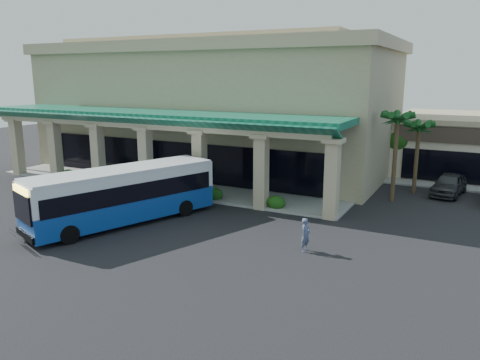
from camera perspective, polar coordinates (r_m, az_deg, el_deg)
The scene contains 10 objects.
ground at distance 25.94m, azimuth -5.35°, elevation -5.93°, with size 110.00×110.00×0.00m, color black.
main_building at distance 42.49m, azimuth -2.92°, elevation 9.20°, with size 30.80×14.80×11.35m, color tan, non-canonical shape.
arcade at distance 35.20m, azimuth -10.46°, elevation 3.65°, with size 30.00×6.20×5.70m, color #0E5740, non-canonical shape.
palm_0 at distance 32.37m, azimuth 18.40°, elevation 3.23°, with size 2.40×2.40×6.60m, color #103F16, non-canonical shape.
palm_1 at distance 35.24m, azimuth 20.76°, elevation 3.12°, with size 2.40×2.40×5.80m, color #103F16, non-canonical shape.
palm_2 at distance 45.28m, azimuth -25.45°, elevation 4.93°, with size 2.40×2.40×6.20m, color #103F16, non-canonical shape.
broadleaf_tree at distance 40.47m, azimuth 18.78°, elevation 3.71°, with size 2.60×2.60×4.81m, color #184710, non-canonical shape.
transit_bus at distance 27.16m, azimuth -13.98°, elevation -1.91°, with size 2.65×11.38×3.18m, color #114199, non-canonical shape.
pedestrian at distance 22.61m, azimuth 8.01°, elevation -6.64°, with size 0.60×0.39×1.64m, color #4B5575.
car_silver at distance 35.91m, azimuth 24.11°, elevation -0.48°, with size 1.81×4.49×1.53m, color #35373A.
Camera 1 is at (13.40, -20.61, 8.27)m, focal length 35.00 mm.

